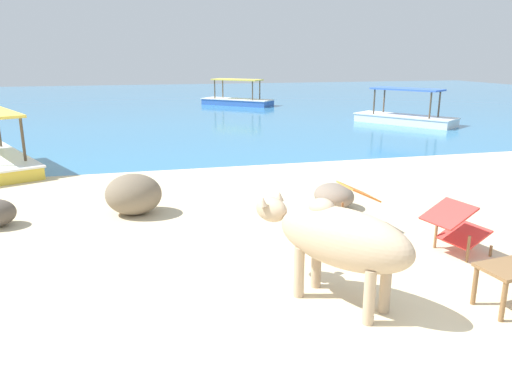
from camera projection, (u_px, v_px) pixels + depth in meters
sand_beach at (326, 332)px, 4.57m from camera, size 18.00×14.00×0.04m
water_surface at (162, 105)px, 25.12m from camera, size 60.00×36.00×0.03m
cow at (338, 238)px, 4.91m from camera, size 1.37×1.78×1.07m
deck_chair_near at (456, 225)px, 6.21m from camera, size 0.86×0.68×0.68m
deck_chair_far at (348, 205)px, 7.08m from camera, size 0.79×0.58×0.68m
shore_rock_medium at (134, 194)px, 7.82m from camera, size 1.02×0.94×0.65m
shore_rock_small at (334, 196)px, 8.19m from camera, size 0.79×0.87×0.40m
boat_blue at (237, 100)px, 24.97m from camera, size 3.50×3.32×1.29m
boat_white at (405, 116)px, 18.23m from camera, size 3.01×3.69×1.29m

